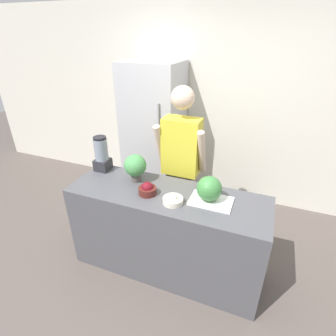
{
  "coord_description": "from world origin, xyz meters",
  "views": [
    {
      "loc": [
        0.75,
        -1.56,
        2.21
      ],
      "look_at": [
        0.0,
        0.34,
        1.15
      ],
      "focal_mm": 28.0,
      "sensor_mm": 36.0,
      "label": 1
    }
  ],
  "objects_px": {
    "watermelon": "(209,189)",
    "bowl_cream": "(173,200)",
    "person": "(181,166)",
    "bowl_cherries": "(147,189)",
    "refrigerator": "(154,134)",
    "blender": "(102,154)",
    "potted_plant": "(135,166)"
  },
  "relations": [
    {
      "from": "person",
      "to": "watermelon",
      "type": "distance_m",
      "value": 0.66
    },
    {
      "from": "person",
      "to": "bowl_cream",
      "type": "distance_m",
      "value": 0.66
    },
    {
      "from": "bowl_cream",
      "to": "person",
      "type": "bearing_deg",
      "value": 103.0
    },
    {
      "from": "person",
      "to": "bowl_cherries",
      "type": "xyz_separation_m",
      "value": [
        -0.12,
        -0.59,
        0.02
      ]
    },
    {
      "from": "person",
      "to": "blender",
      "type": "relative_size",
      "value": 4.75
    },
    {
      "from": "refrigerator",
      "to": "person",
      "type": "distance_m",
      "value": 0.98
    },
    {
      "from": "potted_plant",
      "to": "person",
      "type": "bearing_deg",
      "value": 52.73
    },
    {
      "from": "blender",
      "to": "watermelon",
      "type": "bearing_deg",
      "value": -7.52
    },
    {
      "from": "watermelon",
      "to": "bowl_cream",
      "type": "xyz_separation_m",
      "value": [
        -0.28,
        -0.15,
        -0.09
      ]
    },
    {
      "from": "refrigerator",
      "to": "bowl_cream",
      "type": "relative_size",
      "value": 10.75
    },
    {
      "from": "blender",
      "to": "potted_plant",
      "type": "xyz_separation_m",
      "value": [
        0.44,
        -0.08,
        -0.02
      ]
    },
    {
      "from": "bowl_cream",
      "to": "refrigerator",
      "type": "bearing_deg",
      "value": 120.07
    },
    {
      "from": "watermelon",
      "to": "blender",
      "type": "bearing_deg",
      "value": 172.48
    },
    {
      "from": "bowl_cherries",
      "to": "person",
      "type": "bearing_deg",
      "value": 78.83
    },
    {
      "from": "bowl_cherries",
      "to": "blender",
      "type": "height_order",
      "value": "blender"
    },
    {
      "from": "watermelon",
      "to": "bowl_cream",
      "type": "bearing_deg",
      "value": -151.83
    },
    {
      "from": "watermelon",
      "to": "potted_plant",
      "type": "relative_size",
      "value": 0.78
    },
    {
      "from": "potted_plant",
      "to": "refrigerator",
      "type": "bearing_deg",
      "value": 105.72
    },
    {
      "from": "watermelon",
      "to": "bowl_cream",
      "type": "distance_m",
      "value": 0.33
    },
    {
      "from": "potted_plant",
      "to": "blender",
      "type": "bearing_deg",
      "value": 169.05
    },
    {
      "from": "refrigerator",
      "to": "blender",
      "type": "relative_size",
      "value": 5.1
    },
    {
      "from": "person",
      "to": "bowl_cream",
      "type": "bearing_deg",
      "value": -77.0
    },
    {
      "from": "person",
      "to": "bowl_cream",
      "type": "height_order",
      "value": "person"
    },
    {
      "from": "bowl_cherries",
      "to": "blender",
      "type": "distance_m",
      "value": 0.71
    },
    {
      "from": "watermelon",
      "to": "potted_plant",
      "type": "height_order",
      "value": "potted_plant"
    },
    {
      "from": "bowl_cherries",
      "to": "bowl_cream",
      "type": "height_order",
      "value": "bowl_cherries"
    },
    {
      "from": "bowl_cherries",
      "to": "potted_plant",
      "type": "bearing_deg",
      "value": 140.45
    },
    {
      "from": "bowl_cherries",
      "to": "bowl_cream",
      "type": "xyz_separation_m",
      "value": [
        0.27,
        -0.05,
        -0.02
      ]
    },
    {
      "from": "bowl_cherries",
      "to": "refrigerator",
      "type": "bearing_deg",
      "value": 111.82
    },
    {
      "from": "watermelon",
      "to": "blender",
      "type": "relative_size",
      "value": 0.59
    },
    {
      "from": "watermelon",
      "to": "bowl_cherries",
      "type": "height_order",
      "value": "watermelon"
    },
    {
      "from": "refrigerator",
      "to": "potted_plant",
      "type": "relative_size",
      "value": 6.79
    }
  ]
}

